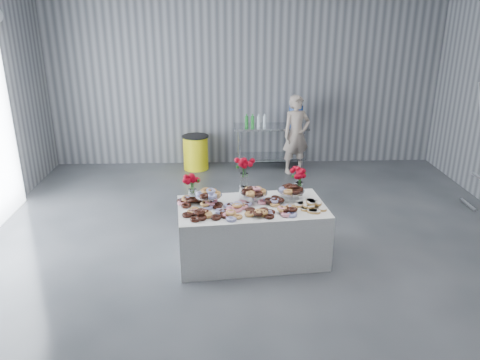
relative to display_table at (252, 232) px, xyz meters
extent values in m
plane|color=#323439|center=(0.11, -0.38, -0.38)|extent=(9.00, 9.00, 0.00)
cube|color=gray|center=(0.11, 4.12, 1.62)|extent=(8.00, 0.04, 4.00)
cube|color=white|center=(0.00, 0.00, 0.00)|extent=(1.99, 1.19, 0.75)
cube|color=silver|center=(0.62, 3.72, 0.51)|extent=(1.50, 0.60, 0.04)
cube|color=silver|center=(0.62, 3.72, -0.12)|extent=(1.40, 0.55, 0.03)
cylinder|color=silver|center=(-0.03, 3.47, 0.05)|extent=(0.04, 0.04, 0.86)
cylinder|color=silver|center=(1.27, 3.47, 0.05)|extent=(0.04, 0.04, 0.86)
cylinder|color=silver|center=(-0.03, 3.97, 0.05)|extent=(0.04, 0.04, 0.86)
cylinder|color=silver|center=(1.27, 3.97, 0.05)|extent=(0.04, 0.04, 0.86)
cylinder|color=silver|center=(-0.56, 0.09, 0.44)|extent=(0.06, 0.06, 0.12)
cylinder|color=silver|center=(-0.56, 0.09, 0.50)|extent=(0.36, 0.36, 0.01)
cylinder|color=silver|center=(0.03, 0.15, 0.44)|extent=(0.06, 0.06, 0.12)
cylinder|color=silver|center=(0.03, 0.15, 0.50)|extent=(0.36, 0.36, 0.01)
cylinder|color=silver|center=(0.53, 0.20, 0.44)|extent=(0.06, 0.06, 0.12)
cylinder|color=silver|center=(0.53, 0.20, 0.50)|extent=(0.36, 0.36, 0.01)
cylinder|color=white|center=(-0.77, 0.17, 0.46)|extent=(0.11, 0.11, 0.18)
cylinder|color=#1E5919|center=(-0.77, 0.17, 0.59)|extent=(0.04, 0.04, 0.18)
cylinder|color=white|center=(0.67, 0.37, 0.46)|extent=(0.11, 0.11, 0.18)
cylinder|color=#1E5919|center=(0.67, 0.37, 0.59)|extent=(0.04, 0.04, 0.18)
cylinder|color=silver|center=(-0.08, 0.34, 0.45)|extent=(0.14, 0.14, 0.15)
cylinder|color=white|center=(-0.08, 0.34, 0.61)|extent=(0.11, 0.11, 0.18)
cylinder|color=#1E5919|center=(-0.08, 0.34, 0.75)|extent=(0.04, 0.04, 0.18)
cylinder|color=#4372E6|center=(1.12, 3.72, 0.73)|extent=(0.28, 0.28, 0.40)
sphere|color=#4372E6|center=(1.12, 3.72, 0.98)|extent=(0.20, 0.20, 0.20)
imported|color=#CC8C93|center=(1.10, 3.42, 0.41)|extent=(0.66, 0.54, 1.57)
cylinder|color=yellow|center=(-0.92, 3.72, -0.03)|extent=(0.51, 0.51, 0.68)
cylinder|color=black|center=(-0.92, 3.72, 0.32)|extent=(0.55, 0.55, 0.02)
camera|label=1|loc=(-0.37, -5.53, 2.80)|focal=35.00mm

